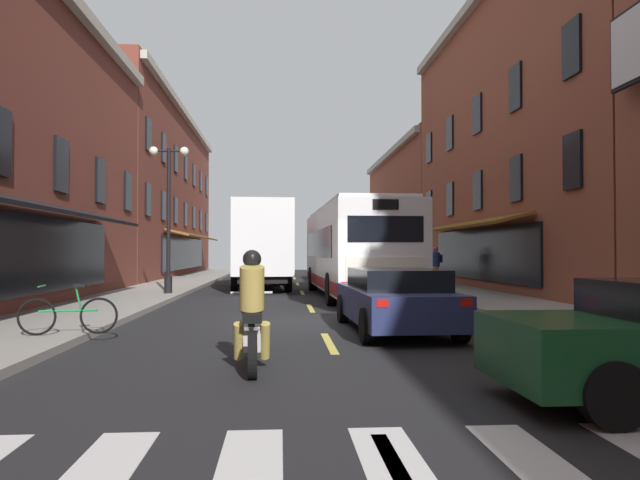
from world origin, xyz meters
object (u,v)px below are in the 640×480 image
at_px(bicycle_near, 68,315).
at_px(pedestrian_mid, 403,266).
at_px(pedestrian_near, 436,265).
at_px(box_truck, 261,245).
at_px(motorcycle_rider, 252,318).
at_px(sedan_near, 395,299).
at_px(street_lamp_twin, 169,212).
at_px(transit_bus, 353,250).

bearing_deg(bicycle_near, pedestrian_mid, 61.25).
distance_m(pedestrian_near, pedestrian_mid, 3.01).
xyz_separation_m(box_truck, pedestrian_near, (7.88, 0.03, -0.89)).
xyz_separation_m(motorcycle_rider, bicycle_near, (-3.41, 2.61, -0.21)).
bearing_deg(sedan_near, street_lamp_twin, 123.46).
bearing_deg(motorcycle_rider, pedestrian_mid, 72.55).
relative_size(pedestrian_near, street_lamp_twin, 0.32).
xyz_separation_m(bicycle_near, pedestrian_mid, (9.92, 18.07, 0.45)).
bearing_deg(box_truck, street_lamp_twin, -125.58).
distance_m(transit_bus, motorcycle_rider, 13.32).
relative_size(box_truck, street_lamp_twin, 1.55).
bearing_deg(sedan_near, pedestrian_mid, 77.54).
xyz_separation_m(box_truck, pedestrian_mid, (6.98, 2.91, -0.99)).
xyz_separation_m(pedestrian_mid, street_lamp_twin, (-10.16, -7.35, 2.13)).
relative_size(sedan_near, pedestrian_near, 2.71).
bearing_deg(pedestrian_near, box_truck, 56.58).
bearing_deg(street_lamp_twin, pedestrian_mid, 35.88).
xyz_separation_m(motorcycle_rider, pedestrian_mid, (6.50, 20.68, 0.24)).
height_order(sedan_near, motorcycle_rider, motorcycle_rider).
distance_m(transit_bus, pedestrian_near, 6.58).
relative_size(motorcycle_rider, pedestrian_mid, 1.30).
relative_size(motorcycle_rider, street_lamp_twin, 0.39).
height_order(sedan_near, street_lamp_twin, street_lamp_twin).
bearing_deg(motorcycle_rider, bicycle_near, 142.61).
distance_m(bicycle_near, pedestrian_near, 18.66).
bearing_deg(motorcycle_rider, transit_bus, 76.80).
relative_size(sedan_near, street_lamp_twin, 0.88).
xyz_separation_m(transit_bus, sedan_near, (-0.29, -9.27, -1.04)).
xyz_separation_m(transit_bus, pedestrian_near, (4.37, 4.88, -0.65)).
height_order(transit_bus, street_lamp_twin, street_lamp_twin).
height_order(box_truck, pedestrian_mid, box_truck).
distance_m(transit_bus, sedan_near, 9.33).
relative_size(bicycle_near, street_lamp_twin, 0.32).
bearing_deg(street_lamp_twin, motorcycle_rider, -74.68).
bearing_deg(transit_bus, bicycle_near, -121.98).
bearing_deg(street_lamp_twin, sedan_near, -56.54).
relative_size(transit_bus, box_truck, 1.40).
distance_m(transit_bus, street_lamp_twin, 6.84).
height_order(pedestrian_near, street_lamp_twin, street_lamp_twin).
xyz_separation_m(box_truck, bicycle_near, (-2.94, -15.17, -1.44)).
height_order(motorcycle_rider, bicycle_near, motorcycle_rider).
relative_size(box_truck, motorcycle_rider, 3.97).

